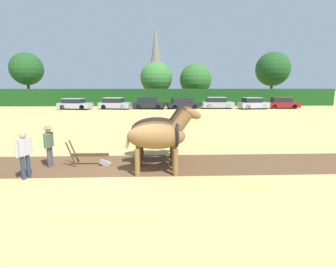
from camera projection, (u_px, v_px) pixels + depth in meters
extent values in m
plane|color=tan|center=(128.00, 175.00, 9.65)|extent=(240.00, 240.00, 0.00)
cube|color=brown|center=(52.00, 166.00, 10.69)|extent=(28.43, 3.19, 0.01)
cube|color=#194719|center=(152.00, 97.00, 40.31)|extent=(56.10, 1.61, 2.58)
cylinder|color=brown|center=(29.00, 91.00, 42.59)|extent=(0.44, 0.44, 4.28)
sphere|color=#1E4C1E|center=(27.00, 69.00, 41.92)|extent=(5.14, 5.14, 5.14)
cylinder|color=brown|center=(156.00, 95.00, 44.66)|extent=(0.44, 0.44, 2.84)
sphere|color=#387533|center=(156.00, 78.00, 44.12)|extent=(5.38, 5.38, 5.38)
cylinder|color=brown|center=(195.00, 96.00, 44.77)|extent=(0.44, 0.44, 2.57)
sphere|color=#2D6628|center=(196.00, 80.00, 44.25)|extent=(5.37, 5.37, 5.37)
cylinder|color=#423323|center=(271.00, 91.00, 45.92)|extent=(0.44, 0.44, 4.25)
sphere|color=#1E4C1E|center=(273.00, 69.00, 45.22)|extent=(5.83, 5.83, 5.83)
cylinder|color=gray|center=(156.00, 80.00, 75.78)|extent=(2.77, 2.77, 8.91)
cone|color=slate|center=(156.00, 44.00, 73.93)|extent=(3.05, 3.05, 10.89)
ellipsoid|color=brown|center=(156.00, 136.00, 9.50)|extent=(2.14, 0.99, 0.92)
cylinder|color=brown|center=(175.00, 158.00, 9.96)|extent=(0.18, 0.18, 1.01)
cylinder|color=brown|center=(176.00, 162.00, 9.44)|extent=(0.18, 0.18, 1.01)
cylinder|color=brown|center=(138.00, 159.00, 9.91)|extent=(0.18, 0.18, 1.01)
cylinder|color=brown|center=(137.00, 163.00, 9.38)|extent=(0.18, 0.18, 1.01)
cylinder|color=brown|center=(181.00, 122.00, 9.44)|extent=(0.84, 0.45, 0.93)
ellipsoid|color=brown|center=(193.00, 114.00, 9.40)|extent=(0.68, 0.27, 0.54)
cube|color=gray|center=(187.00, 117.00, 9.41)|extent=(0.43, 0.08, 0.58)
cylinder|color=gray|center=(128.00, 139.00, 9.48)|extent=(0.30, 0.12, 0.71)
torus|color=black|center=(177.00, 134.00, 9.52)|extent=(0.12, 0.94, 0.93)
ellipsoid|color=#513319|center=(156.00, 131.00, 10.59)|extent=(2.10, 0.89, 0.82)
cylinder|color=#513319|center=(173.00, 151.00, 11.02)|extent=(0.18, 0.18, 1.04)
cylinder|color=#513319|center=(173.00, 154.00, 10.55)|extent=(0.18, 0.18, 1.04)
cylinder|color=#513319|center=(140.00, 151.00, 10.97)|extent=(0.18, 0.18, 1.04)
cylinder|color=#513319|center=(140.00, 154.00, 10.50)|extent=(0.18, 0.18, 1.04)
cylinder|color=#513319|center=(178.00, 119.00, 10.53)|extent=(0.81, 0.40, 0.92)
ellipsoid|color=#513319|center=(189.00, 111.00, 10.49)|extent=(0.68, 0.27, 0.54)
cube|color=black|center=(183.00, 115.00, 10.51)|extent=(0.44, 0.08, 0.59)
cylinder|color=black|center=(132.00, 134.00, 10.57)|extent=(0.30, 0.12, 0.71)
torus|color=black|center=(174.00, 130.00, 10.61)|extent=(0.12, 0.85, 0.84)
ellipsoid|color=black|center=(156.00, 128.00, 11.69)|extent=(2.17, 1.06, 0.98)
cylinder|color=black|center=(172.00, 146.00, 12.17)|extent=(0.18, 0.18, 0.91)
cylinder|color=black|center=(172.00, 149.00, 11.61)|extent=(0.18, 0.18, 0.91)
cylinder|color=black|center=(141.00, 146.00, 12.11)|extent=(0.18, 0.18, 0.91)
cylinder|color=black|center=(141.00, 149.00, 11.55)|extent=(0.18, 0.18, 0.91)
cylinder|color=black|center=(177.00, 117.00, 11.64)|extent=(0.80, 0.47, 0.86)
ellipsoid|color=black|center=(186.00, 111.00, 11.60)|extent=(0.68, 0.27, 0.54)
cube|color=gray|center=(181.00, 113.00, 11.61)|extent=(0.38, 0.08, 0.51)
cylinder|color=gray|center=(133.00, 131.00, 11.67)|extent=(0.30, 0.12, 0.71)
torus|color=black|center=(173.00, 126.00, 11.71)|extent=(0.12, 0.99, 0.99)
cube|color=#4C331E|center=(90.00, 155.00, 10.66)|extent=(1.53, 0.12, 0.12)
cube|color=#939399|center=(105.00, 163.00, 10.75)|extent=(0.48, 0.21, 0.39)
cylinder|color=#4C331E|center=(74.00, 151.00, 10.82)|extent=(0.40, 0.06, 0.96)
cylinder|color=#4C331E|center=(71.00, 154.00, 10.42)|extent=(0.40, 0.06, 0.96)
cylinder|color=#4C4C4C|center=(51.00, 156.00, 10.65)|extent=(0.14, 0.14, 0.81)
cylinder|color=#4C4C4C|center=(49.00, 157.00, 10.44)|extent=(0.14, 0.14, 0.81)
cube|color=#4C6B4C|center=(49.00, 140.00, 10.42)|extent=(0.21, 0.48, 0.58)
sphere|color=tan|center=(48.00, 130.00, 10.34)|extent=(0.22, 0.22, 0.22)
cylinder|color=#4C6B4C|center=(51.00, 139.00, 10.70)|extent=(0.09, 0.09, 0.54)
cylinder|color=#4C6B4C|center=(46.00, 142.00, 10.15)|extent=(0.09, 0.09, 0.54)
cylinder|color=tan|center=(48.00, 128.00, 10.33)|extent=(0.42, 0.42, 0.02)
cylinder|color=tan|center=(47.00, 127.00, 10.32)|extent=(0.21, 0.21, 0.10)
cylinder|color=#28334C|center=(163.00, 139.00, 13.97)|extent=(0.14, 0.14, 0.80)
cylinder|color=#28334C|center=(162.00, 140.00, 13.77)|extent=(0.14, 0.14, 0.80)
cube|color=#4C6B4C|center=(162.00, 127.00, 13.74)|extent=(0.33, 0.50, 0.57)
sphere|color=tan|center=(162.00, 119.00, 13.67)|extent=(0.22, 0.22, 0.22)
cylinder|color=#4C6B4C|center=(164.00, 126.00, 14.01)|extent=(0.09, 0.09, 0.53)
cylinder|color=#4C6B4C|center=(161.00, 128.00, 13.48)|extent=(0.09, 0.09, 0.53)
cylinder|color=#28334C|center=(28.00, 166.00, 9.31)|extent=(0.14, 0.14, 0.85)
cylinder|color=#28334C|center=(23.00, 168.00, 9.10)|extent=(0.14, 0.14, 0.85)
cube|color=#B7B7BC|center=(24.00, 147.00, 9.07)|extent=(0.37, 0.53, 0.60)
sphere|color=tan|center=(22.00, 135.00, 8.99)|extent=(0.23, 0.23, 0.23)
cylinder|color=#B7B7BC|center=(31.00, 146.00, 9.34)|extent=(0.09, 0.09, 0.56)
cylinder|color=#B7B7BC|center=(16.00, 149.00, 8.80)|extent=(0.09, 0.09, 0.56)
cube|color=#A8A8B2|center=(75.00, 105.00, 34.55)|extent=(4.59, 2.54, 0.66)
cube|color=black|center=(73.00, 101.00, 34.47)|extent=(2.85, 2.05, 0.53)
cube|color=#A8A8B2|center=(73.00, 99.00, 34.42)|extent=(2.85, 2.05, 0.06)
cylinder|color=black|center=(88.00, 106.00, 35.14)|extent=(0.70, 0.34, 0.67)
cylinder|color=black|center=(82.00, 107.00, 33.62)|extent=(0.70, 0.34, 0.67)
cylinder|color=black|center=(69.00, 106.00, 35.55)|extent=(0.70, 0.34, 0.67)
cylinder|color=black|center=(63.00, 107.00, 34.03)|extent=(0.70, 0.34, 0.67)
cube|color=#A8A8B2|center=(115.00, 105.00, 34.84)|extent=(4.41, 2.50, 0.70)
cube|color=black|center=(113.00, 100.00, 34.76)|extent=(2.74, 2.02, 0.58)
cube|color=#A8A8B2|center=(113.00, 98.00, 34.69)|extent=(2.74, 2.02, 0.06)
cylinder|color=black|center=(126.00, 106.00, 35.43)|extent=(0.67, 0.34, 0.64)
cylinder|color=black|center=(123.00, 107.00, 33.94)|extent=(0.67, 0.34, 0.64)
cylinder|color=black|center=(108.00, 106.00, 35.83)|extent=(0.67, 0.34, 0.64)
cylinder|color=black|center=(104.00, 107.00, 34.34)|extent=(0.67, 0.34, 0.64)
cube|color=black|center=(149.00, 105.00, 35.22)|extent=(4.36, 2.27, 0.72)
cube|color=black|center=(147.00, 100.00, 35.11)|extent=(2.68, 1.90, 0.61)
cube|color=black|center=(147.00, 97.00, 35.05)|extent=(2.68, 1.90, 0.06)
cylinder|color=black|center=(159.00, 106.00, 35.93)|extent=(0.67, 0.29, 0.65)
cylinder|color=black|center=(158.00, 107.00, 34.38)|extent=(0.67, 0.29, 0.65)
cylinder|color=black|center=(141.00, 106.00, 36.15)|extent=(0.67, 0.29, 0.65)
cylinder|color=black|center=(138.00, 107.00, 34.59)|extent=(0.67, 0.29, 0.65)
cube|color=black|center=(183.00, 105.00, 35.79)|extent=(4.71, 2.47, 0.65)
cube|color=black|center=(182.00, 100.00, 35.64)|extent=(2.91, 2.01, 0.54)
cube|color=black|center=(182.00, 98.00, 35.58)|extent=(2.91, 2.01, 0.06)
cylinder|color=black|center=(192.00, 106.00, 36.84)|extent=(0.63, 0.31, 0.60)
cylinder|color=black|center=(195.00, 107.00, 35.31)|extent=(0.63, 0.31, 0.60)
cylinder|color=black|center=(172.00, 106.00, 36.34)|extent=(0.63, 0.31, 0.60)
cylinder|color=black|center=(175.00, 107.00, 34.82)|extent=(0.63, 0.31, 0.60)
cube|color=#9E9EA8|center=(218.00, 105.00, 35.71)|extent=(4.26, 1.97, 0.71)
cube|color=black|center=(216.00, 100.00, 35.59)|extent=(2.58, 1.72, 0.59)
cube|color=#9E9EA8|center=(216.00, 97.00, 35.53)|extent=(2.58, 1.72, 0.06)
cylinder|color=black|center=(226.00, 106.00, 36.49)|extent=(0.67, 0.25, 0.66)
cylinder|color=black|center=(228.00, 107.00, 34.96)|extent=(0.67, 0.25, 0.66)
cylinder|color=black|center=(207.00, 106.00, 36.54)|extent=(0.67, 0.25, 0.66)
cylinder|color=black|center=(209.00, 107.00, 35.01)|extent=(0.67, 0.25, 0.66)
cube|color=#A8A8B2|center=(253.00, 105.00, 35.04)|extent=(4.06, 2.27, 0.71)
cube|color=black|center=(252.00, 100.00, 34.88)|extent=(2.51, 1.88, 0.58)
cube|color=#A8A8B2|center=(252.00, 98.00, 34.82)|extent=(2.51, 1.88, 0.06)
cylinder|color=black|center=(259.00, 106.00, 36.01)|extent=(0.70, 0.31, 0.68)
cylinder|color=black|center=(264.00, 107.00, 34.53)|extent=(0.70, 0.31, 0.68)
cylinder|color=black|center=(242.00, 106.00, 35.61)|extent=(0.70, 0.31, 0.68)
cylinder|color=black|center=(248.00, 107.00, 34.14)|extent=(0.70, 0.31, 0.68)
cube|color=maroon|center=(283.00, 105.00, 35.94)|extent=(4.34, 2.23, 0.71)
cube|color=black|center=(281.00, 100.00, 35.83)|extent=(2.66, 1.86, 0.59)
cube|color=maroon|center=(282.00, 97.00, 35.77)|extent=(2.66, 1.86, 0.06)
cylinder|color=black|center=(290.00, 106.00, 36.61)|extent=(0.64, 0.29, 0.62)
cylinder|color=black|center=(294.00, 107.00, 35.11)|extent=(0.64, 0.29, 0.62)
cylinder|color=black|center=(271.00, 106.00, 36.84)|extent=(0.64, 0.29, 0.62)
cylinder|color=black|center=(275.00, 107.00, 35.34)|extent=(0.64, 0.29, 0.62)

